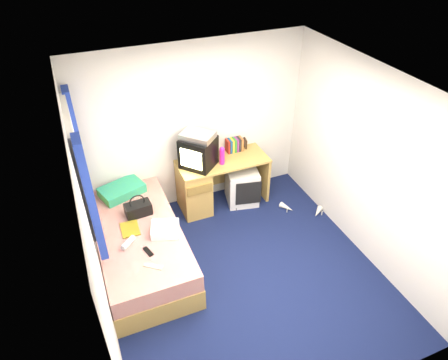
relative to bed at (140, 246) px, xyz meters
name	(u,v)px	position (x,y,z in m)	size (l,w,h in m)	color
ground	(243,274)	(1.10, -0.70, -0.27)	(3.40, 3.40, 0.00)	#0C1438
room_shell	(247,179)	(1.10, -0.70, 1.18)	(3.40, 3.40, 3.40)	white
bed	(140,246)	(0.00, 0.00, 0.00)	(1.01, 2.00, 0.54)	tan
pillow	(122,190)	(-0.03, 0.78, 0.33)	(0.56, 0.36, 0.12)	teal
desk	(205,184)	(1.13, 0.74, 0.14)	(1.30, 0.55, 0.75)	tan
storage_cube	(242,186)	(1.68, 0.64, 0.01)	(0.44, 0.44, 0.55)	silver
crt_tv	(198,152)	(1.05, 0.74, 0.70)	(0.58, 0.58, 0.43)	black
vcr	(198,136)	(1.06, 0.74, 0.95)	(0.43, 0.30, 0.08)	silver
book_row	(234,145)	(1.66, 0.90, 0.58)	(0.24, 0.13, 0.20)	maroon
picture_frame	(245,143)	(1.85, 0.93, 0.55)	(0.02, 0.12, 0.14)	black
pink_water_bottle	(222,156)	(1.37, 0.65, 0.60)	(0.08, 0.08, 0.24)	#DD1F8F
aerosol_can	(215,156)	(1.30, 0.74, 0.57)	(0.05, 0.05, 0.18)	silver
handbag	(138,209)	(0.08, 0.27, 0.36)	(0.33, 0.20, 0.30)	black
towel	(165,229)	(0.30, -0.18, 0.33)	(0.32, 0.27, 0.11)	white
magazine	(130,229)	(-0.08, 0.03, 0.28)	(0.21, 0.28, 0.01)	yellow
water_bottle	(128,243)	(-0.15, -0.22, 0.31)	(0.07, 0.07, 0.20)	silver
colour_swatch_fan	(153,266)	(0.03, -0.65, 0.28)	(0.22, 0.06, 0.01)	yellow
remote_control	(148,251)	(0.03, -0.42, 0.28)	(0.05, 0.16, 0.02)	black
window_assembly	(82,168)	(-0.45, 0.20, 1.15)	(0.11, 1.42, 1.40)	silver
white_heels	(302,210)	(2.40, 0.05, -0.23)	(0.57, 0.49, 0.09)	silver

